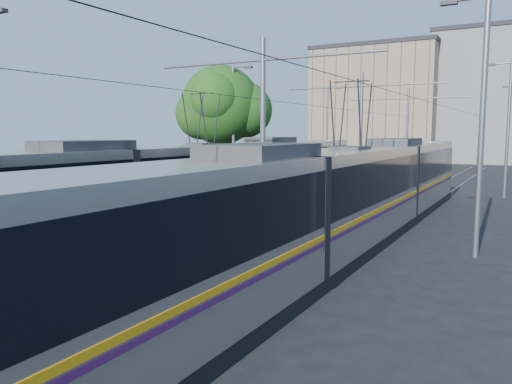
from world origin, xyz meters
The scene contains 13 objects.
ground centered at (0.00, 0.00, 0.00)m, with size 160.00×160.00×0.00m, color black.
platform centered at (0.00, 17.00, 0.15)m, with size 4.00×50.00×0.30m, color gray.
tactile_strip_left centered at (-1.45, 17.00, 0.30)m, with size 0.70×50.00×0.01m, color gray.
tactile_strip_right centered at (1.45, 17.00, 0.30)m, with size 0.70×50.00×0.01m, color gray.
rails centered at (0.00, 17.00, 0.02)m, with size 8.71×70.00×0.03m.
tram_left centered at (-3.60, 9.15, 1.70)m, with size 2.43×32.30×5.50m.
tram_right centered at (3.60, 7.39, 1.86)m, with size 2.43×30.67×5.50m.
catenary centered at (0.00, 14.15, 4.52)m, with size 9.20×70.00×7.00m.
street_lamps centered at (0.00, 21.00, 4.18)m, with size 15.18×38.22×8.00m.
shelter centered at (0.88, 14.31, 1.58)m, with size 0.98×1.26×2.45m.
tree centered at (-8.57, 18.98, 5.50)m, with size 5.60×5.18×8.14m.
building_left centered at (-10.00, 60.00, 7.62)m, with size 16.32×12.24×15.22m.
building_centre centered at (6.00, 64.00, 8.33)m, with size 18.36×14.28×16.65m.
Camera 1 is at (8.94, -8.52, 3.86)m, focal length 35.00 mm.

